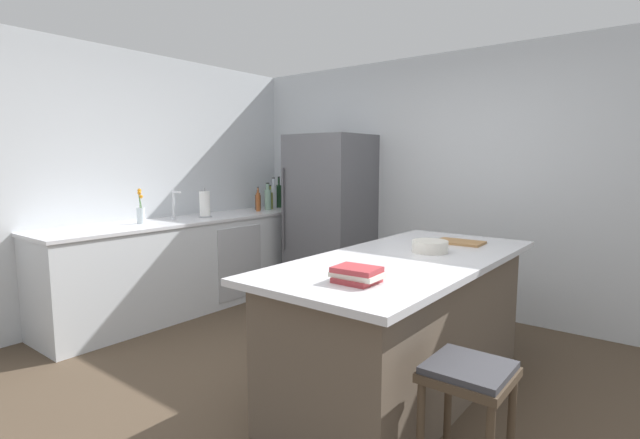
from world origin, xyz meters
The scene contains 19 objects.
ground_plane centered at (0.00, 0.00, 0.00)m, with size 7.20×7.20×0.00m, color #4C3D2D.
wall_rear centered at (0.00, 2.25, 1.30)m, with size 6.00×0.10×2.60m, color silver.
wall_left centered at (-2.45, 0.00, 1.30)m, with size 0.10×6.00×2.60m, color silver.
counter_run_left centered at (-2.07, 0.60, 0.47)m, with size 0.68×3.04×0.94m.
kitchen_island centered at (0.55, 0.35, 0.46)m, with size 1.00×2.24×0.91m.
refrigerator centered at (-1.19, 1.83, 0.91)m, with size 0.81×0.77×1.81m.
bar_stool centered at (1.25, -0.40, 0.53)m, with size 0.36×0.36×0.64m.
sink_faucet centered at (-2.12, 0.44, 1.10)m, with size 0.15×0.05×0.30m.
flower_vase centered at (-2.11, 0.06, 1.05)m, with size 0.07×0.07×0.33m.
paper_towel_roll centered at (-2.05, 0.77, 1.07)m, with size 0.14×0.14×0.31m.
wine_bottle centered at (-2.14, 2.01, 1.09)m, with size 0.07×0.07×0.39m.
soda_bottle centered at (-2.14, 1.91, 1.09)m, with size 0.07×0.07×0.38m.
olive_oil_bottle centered at (-2.09, 1.80, 1.05)m, with size 0.06×0.06×0.30m.
gin_bottle centered at (-2.06, 1.72, 1.07)m, with size 0.08×0.08×0.33m.
syrup_bottle centered at (-2.13, 1.63, 1.04)m, with size 0.07×0.07×0.24m.
vinegar_bottle centered at (-2.02, 1.52, 1.05)m, with size 0.05×0.05×0.29m.
cookbook_stack centered at (0.65, -0.40, 0.95)m, with size 0.25×0.19×0.08m.
mixing_bowl centered at (0.60, 0.58, 0.95)m, with size 0.24×0.24×0.08m.
cutting_board centered at (0.62, 1.04, 0.92)m, with size 0.34×0.23×0.02m.
Camera 1 is at (1.94, -2.34, 1.53)m, focal length 26.28 mm.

